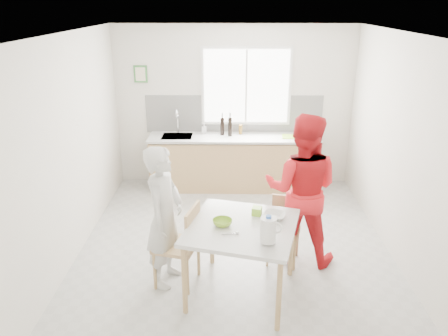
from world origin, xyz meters
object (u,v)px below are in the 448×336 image
Objects in this scene: milk_jug at (269,229)px; chair_left at (182,242)px; person_red at (301,190)px; chair_far at (284,226)px; bowl_green at (222,222)px; wine_bottle_a at (230,127)px; wine_bottle_b at (222,126)px; bowl_white at (274,216)px; person_white at (165,217)px; dining_table at (242,233)px.

chair_left is at bearing 164.42° from milk_jug.
chair_left is at bearing 36.63° from person_red.
chair_far is 3.99× the size of bowl_green.
wine_bottle_a is (-0.68, 2.26, 0.63)m from chair_far.
chair_far is at bearing -70.81° from wine_bottle_b.
person_red reaches higher than wine_bottle_b.
bowl_green is 3.02m from wine_bottle_b.
bowl_green is 0.87× the size of bowl_white.
wine_bottle_a reaches higher than wine_bottle_b.
bowl_green is at bearing -88.91° from wine_bottle_b.
person_red reaches higher than wine_bottle_a.
person_red reaches higher than bowl_green.
chair_left is 4.14× the size of bowl_white.
chair_far is at bearing -73.37° from wine_bottle_a.
person_white is at bearing 177.51° from bowl_white.
person_white is 2.87m from wine_bottle_b.
person_red reaches higher than dining_table.
chair_far is 2.53m from wine_bottle_b.
person_white is (-0.85, 0.22, 0.06)m from dining_table.
person_red is 2.39m from wine_bottle_a.
bowl_white is at bearing 104.36° from chair_left.
person_white is 1.24m from milk_jug.
milk_jug is 0.93× the size of wine_bottle_b.
person_red is at bearing 80.57° from milk_jug.
milk_jug reaches higher than chair_far.
wine_bottle_b is at bearing 95.00° from dining_table.
person_white is at bearing -101.77° from wine_bottle_b.
chair_far is 2.95× the size of milk_jug.
milk_jug is 0.87× the size of wine_bottle_a.
person_white is at bearing 166.89° from milk_jug.
bowl_green is at bearing -163.55° from bowl_white.
dining_table is 1.37× the size of chair_left.
wine_bottle_a is at bearing 92.58° from dining_table.
wine_bottle_b is at bearing 91.09° from bowl_green.
chair_left is 1.54m from person_red.
milk_jug is 3.40m from wine_bottle_b.
person_red is 6.70× the size of milk_jug.
milk_jug is at bearing -101.90° from bowl_white.
bowl_white is (-0.37, -0.56, -0.06)m from person_red.
person_red reaches higher than person_white.
chair_left is at bearing 159.50° from bowl_green.
bowl_green is at bearing 52.57° from person_red.
bowl_white is 2.92m from wine_bottle_b.
dining_table is 0.41m from bowl_white.
dining_table is 0.81× the size of person_white.
bowl_green is 0.58m from milk_jug.
chair_left is 3.50× the size of milk_jug.
wine_bottle_a is at bearing 99.88° from bowl_white.
milk_jug reaches higher than chair_left.
chair_far is 1.11m from bowl_green.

